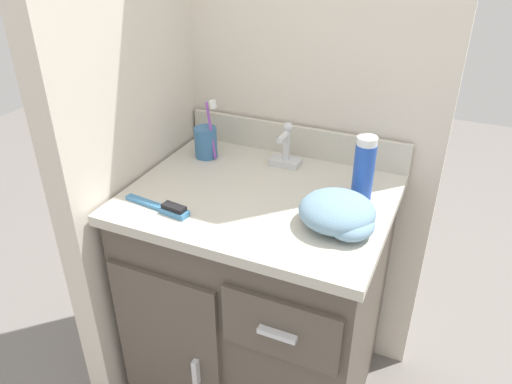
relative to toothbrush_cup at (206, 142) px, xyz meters
The scene contains 10 objects.
ground_plane 0.89m from the toothbrush_cup, 30.52° to the right, with size 6.00×6.00×0.00m, color slate.
wall_back 0.41m from the toothbrush_cup, 37.12° to the left, with size 0.91×0.08×2.20m, color beige.
wall_left 0.34m from the toothbrush_cup, 137.06° to the right, with size 0.08×0.67×2.20m, color beige.
vanity 0.52m from the toothbrush_cup, 31.25° to the right, with size 0.73×0.60×0.79m.
backsplash 0.29m from the toothbrush_cup, 27.74° to the left, with size 0.73×0.02×0.10m.
sink_faucet 0.26m from the toothbrush_cup, 10.32° to the left, with size 0.09×0.09×0.14m.
toothbrush_cup is the anchor object (origin of this frame).
shaving_cream_can 0.53m from the toothbrush_cup, ahead, with size 0.06×0.06×0.19m.
hairbrush 0.35m from the toothbrush_cup, 79.84° to the right, with size 0.21×0.05×0.03m.
hand_towel 0.55m from the toothbrush_cup, 24.02° to the right, with size 0.20×0.19×0.08m.
Camera 1 is at (0.49, -1.12, 1.49)m, focal length 35.00 mm.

